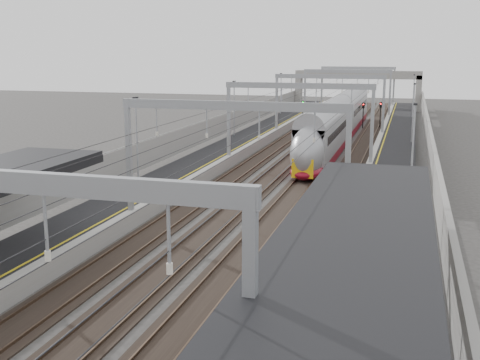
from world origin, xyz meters
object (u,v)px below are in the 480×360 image
Objects in this scene: train at (338,125)px; overbridge at (358,80)px; bench at (359,323)px; signal_green at (303,108)px.

overbridge is at bearing 92.09° from train.
train is at bearing -87.91° from overbridge.
bench is 66.37m from signal_green.
overbridge is at bearing 95.10° from bench.
bench is at bearing -78.44° from signal_green.
train reaches higher than bench.
overbridge is 0.45× the size of train.
overbridge reaches higher than bench.
train is 14.21× the size of signal_green.
bench is at bearing -84.90° from overbridge.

